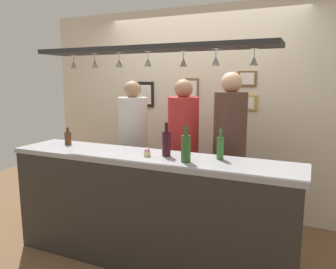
{
  "coord_description": "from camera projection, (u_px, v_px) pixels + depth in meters",
  "views": [
    {
      "loc": [
        1.33,
        -2.87,
        1.71
      ],
      "look_at": [
        0.0,
        0.1,
        1.15
      ],
      "focal_mm": 34.72,
      "sensor_mm": 36.0,
      "label": 1
    }
  ],
  "objects": [
    {
      "name": "overhead_glass_rack",
      "position": [
        149.0,
        49.0,
        2.81
      ],
      "size": [
        2.2,
        0.36,
        0.04
      ],
      "primitive_type": "cube",
      "color": "black"
    },
    {
      "name": "hanging_wineglass_center_left",
      "position": [
        119.0,
        63.0,
        2.91
      ],
      "size": [
        0.07,
        0.07,
        0.13
      ],
      "color": "silver",
      "rests_on": "overhead_glass_rack"
    },
    {
      "name": "hanging_wineglass_far_left",
      "position": [
        74.0,
        64.0,
        3.22
      ],
      "size": [
        0.07,
        0.07,
        0.13
      ],
      "color": "silver",
      "rests_on": "overhead_glass_rack"
    },
    {
      "name": "back_wall",
      "position": [
        200.0,
        111.0,
        4.18
      ],
      "size": [
        4.4,
        0.06,
        2.6
      ],
      "primitive_type": "cube",
      "color": "beige",
      "rests_on": "ground_plane"
    },
    {
      "name": "person_left_white_patterned_shirt",
      "position": [
        133.0,
        138.0,
        3.84
      ],
      "size": [
        0.34,
        0.34,
        1.69
      ],
      "color": "#2D334C",
      "rests_on": "ground_plane"
    },
    {
      "name": "hanging_wineglass_center",
      "position": [
        148.0,
        62.0,
        2.79
      ],
      "size": [
        0.07,
        0.07,
        0.13
      ],
      "color": "silver",
      "rests_on": "overhead_glass_rack"
    },
    {
      "name": "picture_frame_crest",
      "position": [
        192.0,
        89.0,
        4.13
      ],
      "size": [
        0.18,
        0.02,
        0.26
      ],
      "color": "brown",
      "rests_on": "back_wall"
    },
    {
      "name": "picture_frame_upper_small",
      "position": [
        247.0,
        79.0,
        3.83
      ],
      "size": [
        0.22,
        0.02,
        0.18
      ],
      "color": "brown",
      "rests_on": "back_wall"
    },
    {
      "name": "bottle_beer_green_import",
      "position": [
        220.0,
        147.0,
        2.76
      ],
      "size": [
        0.06,
        0.06,
        0.26
      ],
      "color": "#336B2D",
      "rests_on": "bar_counter"
    },
    {
      "name": "person_middle_red_shirt",
      "position": [
        183.0,
        141.0,
        3.58
      ],
      "size": [
        0.34,
        0.34,
        1.71
      ],
      "color": "#2D334C",
      "rests_on": "ground_plane"
    },
    {
      "name": "person_right_brown_shirt",
      "position": [
        230.0,
        141.0,
        3.36
      ],
      "size": [
        0.34,
        0.34,
        1.78
      ],
      "color": "#2D334C",
      "rests_on": "ground_plane"
    },
    {
      "name": "picture_frame_lower_pair",
      "position": [
        245.0,
        103.0,
        3.88
      ],
      "size": [
        0.3,
        0.02,
        0.18
      ],
      "color": "#B29338",
      "rests_on": "back_wall"
    },
    {
      "name": "hanging_wineglass_center_right",
      "position": [
        184.0,
        62.0,
        2.76
      ],
      "size": [
        0.07,
        0.07,
        0.13
      ],
      "color": "silver",
      "rests_on": "overhead_glass_rack"
    },
    {
      "name": "bar_counter",
      "position": [
        140.0,
        197.0,
        2.83
      ],
      "size": [
        2.7,
        0.55,
        1.03
      ],
      "color": "#99999E",
      "rests_on": "ground_plane"
    },
    {
      "name": "ground_plane",
      "position": [
        164.0,
        244.0,
        3.41
      ],
      "size": [
        8.0,
        8.0,
        0.0
      ],
      "primitive_type": "plane",
      "color": "brown"
    },
    {
      "name": "bottle_champagne_green",
      "position": [
        186.0,
        148.0,
        2.66
      ],
      "size": [
        0.08,
        0.08,
        0.3
      ],
      "color": "#2D5623",
      "rests_on": "bar_counter"
    },
    {
      "name": "hanging_wineglass_right",
      "position": [
        216.0,
        60.0,
        2.55
      ],
      "size": [
        0.07,
        0.07,
        0.13
      ],
      "color": "silver",
      "rests_on": "overhead_glass_rack"
    },
    {
      "name": "hanging_wineglass_left",
      "position": [
        95.0,
        63.0,
        3.04
      ],
      "size": [
        0.07,
        0.07,
        0.13
      ],
      "color": "silver",
      "rests_on": "overhead_glass_rack"
    },
    {
      "name": "picture_frame_caricature",
      "position": [
        145.0,
        95.0,
        4.42
      ],
      "size": [
        0.26,
        0.02,
        0.34
      ],
      "color": "black",
      "rests_on": "back_wall"
    },
    {
      "name": "bottle_beer_brown_stubby",
      "position": [
        68.0,
        138.0,
        3.39
      ],
      "size": [
        0.07,
        0.07,
        0.18
      ],
      "color": "#512D14",
      "rests_on": "bar_counter"
    },
    {
      "name": "hanging_wineglass_far_right",
      "position": [
        254.0,
        60.0,
        2.52
      ],
      "size": [
        0.07,
        0.07,
        0.13
      ],
      "color": "silver",
      "rests_on": "overhead_glass_rack"
    },
    {
      "name": "bottle_wine_dark_red",
      "position": [
        166.0,
        143.0,
        2.87
      ],
      "size": [
        0.08,
        0.08,
        0.3
      ],
      "color": "#380F19",
      "rests_on": "bar_counter"
    },
    {
      "name": "cupcake",
      "position": [
        147.0,
        152.0,
        2.87
      ],
      "size": [
        0.06,
        0.06,
        0.08
      ],
      "color": "beige",
      "rests_on": "bar_counter"
    }
  ]
}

